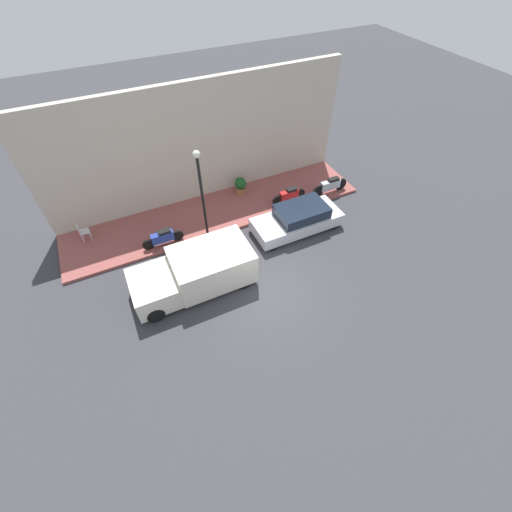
{
  "coord_description": "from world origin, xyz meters",
  "views": [
    {
      "loc": [
        -7.5,
        3.97,
        11.13
      ],
      "look_at": [
        1.31,
        -0.25,
        0.6
      ],
      "focal_mm": 24.0,
      "sensor_mm": 36.0,
      "label": 1
    }
  ],
  "objects_px": {
    "scooter_silver": "(330,185)",
    "motorcycle_red": "(289,195)",
    "delivery_van": "(195,272)",
    "potted_plant": "(240,185)",
    "motorcycle_blue": "(163,237)",
    "cafe_chair": "(82,231)",
    "streetlamp": "(201,185)",
    "parked_car": "(298,219)"
  },
  "relations": [
    {
      "from": "scooter_silver",
      "to": "streetlamp",
      "type": "distance_m",
      "value": 7.21
    },
    {
      "from": "motorcycle_blue",
      "to": "potted_plant",
      "type": "relative_size",
      "value": 2.11
    },
    {
      "from": "delivery_van",
      "to": "streetlamp",
      "type": "height_order",
      "value": "streetlamp"
    },
    {
      "from": "motorcycle_red",
      "to": "scooter_silver",
      "type": "height_order",
      "value": "scooter_silver"
    },
    {
      "from": "parked_car",
      "to": "potted_plant",
      "type": "relative_size",
      "value": 4.78
    },
    {
      "from": "motorcycle_blue",
      "to": "cafe_chair",
      "type": "xyz_separation_m",
      "value": [
        1.83,
        3.15,
        0.11
      ]
    },
    {
      "from": "scooter_silver",
      "to": "motorcycle_blue",
      "type": "height_order",
      "value": "scooter_silver"
    },
    {
      "from": "motorcycle_blue",
      "to": "cafe_chair",
      "type": "height_order",
      "value": "cafe_chair"
    },
    {
      "from": "delivery_van",
      "to": "motorcycle_blue",
      "type": "bearing_deg",
      "value": 12.22
    },
    {
      "from": "motorcycle_blue",
      "to": "potted_plant",
      "type": "distance_m",
      "value": 5.11
    },
    {
      "from": "scooter_silver",
      "to": "cafe_chair",
      "type": "relative_size",
      "value": 2.24
    },
    {
      "from": "scooter_silver",
      "to": "motorcycle_blue",
      "type": "relative_size",
      "value": 1.09
    },
    {
      "from": "potted_plant",
      "to": "motorcycle_red",
      "type": "bearing_deg",
      "value": -133.09
    },
    {
      "from": "parked_car",
      "to": "delivery_van",
      "type": "bearing_deg",
      "value": 102.53
    },
    {
      "from": "scooter_silver",
      "to": "streetlamp",
      "type": "bearing_deg",
      "value": 90.81
    },
    {
      "from": "cafe_chair",
      "to": "potted_plant",
      "type": "bearing_deg",
      "value": -88.34
    },
    {
      "from": "streetlamp",
      "to": "cafe_chair",
      "type": "distance_m",
      "value": 5.92
    },
    {
      "from": "parked_car",
      "to": "delivery_van",
      "type": "height_order",
      "value": "delivery_van"
    },
    {
      "from": "scooter_silver",
      "to": "motorcycle_red",
      "type": "bearing_deg",
      "value": 83.55
    },
    {
      "from": "delivery_van",
      "to": "potted_plant",
      "type": "xyz_separation_m",
      "value": [
        4.81,
        -4.08,
        -0.24
      ]
    },
    {
      "from": "delivery_van",
      "to": "cafe_chair",
      "type": "bearing_deg",
      "value": 39.27
    },
    {
      "from": "motorcycle_red",
      "to": "streetlamp",
      "type": "xyz_separation_m",
      "value": [
        -0.36,
        4.56,
        2.24
      ]
    },
    {
      "from": "parked_car",
      "to": "cafe_chair",
      "type": "xyz_separation_m",
      "value": [
        3.38,
        9.19,
        0.07
      ]
    },
    {
      "from": "delivery_van",
      "to": "motorcycle_red",
      "type": "height_order",
      "value": "delivery_van"
    },
    {
      "from": "parked_car",
      "to": "motorcycle_blue",
      "type": "relative_size",
      "value": 2.27
    },
    {
      "from": "delivery_van",
      "to": "cafe_chair",
      "type": "xyz_separation_m",
      "value": [
        4.59,
        3.75,
        -0.16
      ]
    },
    {
      "from": "delivery_van",
      "to": "potted_plant",
      "type": "bearing_deg",
      "value": -40.31
    },
    {
      "from": "potted_plant",
      "to": "cafe_chair",
      "type": "relative_size",
      "value": 0.97
    },
    {
      "from": "streetlamp",
      "to": "potted_plant",
      "type": "distance_m",
      "value": 4.06
    },
    {
      "from": "delivery_van",
      "to": "streetlamp",
      "type": "relative_size",
      "value": 1.13
    },
    {
      "from": "delivery_van",
      "to": "cafe_chair",
      "type": "distance_m",
      "value": 5.93
    },
    {
      "from": "cafe_chair",
      "to": "streetlamp",
      "type": "bearing_deg",
      "value": -110.27
    },
    {
      "from": "parked_car",
      "to": "cafe_chair",
      "type": "relative_size",
      "value": 4.64
    },
    {
      "from": "streetlamp",
      "to": "potted_plant",
      "type": "height_order",
      "value": "streetlamp"
    },
    {
      "from": "delivery_van",
      "to": "motorcycle_blue",
      "type": "height_order",
      "value": "delivery_van"
    },
    {
      "from": "motorcycle_blue",
      "to": "streetlamp",
      "type": "relative_size",
      "value": 0.44
    },
    {
      "from": "delivery_van",
      "to": "streetlamp",
      "type": "bearing_deg",
      "value": -28.14
    },
    {
      "from": "motorcycle_red",
      "to": "scooter_silver",
      "type": "relative_size",
      "value": 0.91
    },
    {
      "from": "scooter_silver",
      "to": "cafe_chair",
      "type": "height_order",
      "value": "cafe_chair"
    },
    {
      "from": "motorcycle_blue",
      "to": "streetlamp",
      "type": "xyz_separation_m",
      "value": [
        -0.08,
        -2.03,
        2.24
      ]
    },
    {
      "from": "parked_car",
      "to": "scooter_silver",
      "type": "bearing_deg",
      "value": -61.34
    },
    {
      "from": "parked_car",
      "to": "cafe_chair",
      "type": "distance_m",
      "value": 9.79
    }
  ]
}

